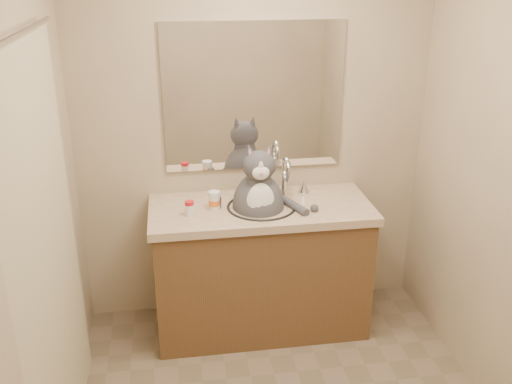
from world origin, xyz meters
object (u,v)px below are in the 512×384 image
Objects in this scene: pill_bottle_redcap at (190,208)px; pill_bottle_orange at (214,201)px; cat at (259,202)px; grey_canister at (218,202)px.

pill_bottle_orange reaches higher than pill_bottle_redcap.
cat reaches higher than pill_bottle_redcap.
grey_canister is (-0.24, 0.03, -0.00)m from cat.
pill_bottle_redcap is (-0.41, -0.05, 0.01)m from cat.
pill_bottle_orange is at bearing 23.56° from pill_bottle_redcap.
pill_bottle_orange is (-0.26, 0.01, 0.02)m from cat.
pill_bottle_orange is 1.55× the size of grey_canister.
pill_bottle_orange is at bearing 179.47° from cat.
pill_bottle_redcap is 1.22× the size of grey_canister.
cat is 5.39× the size of pill_bottle_orange.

